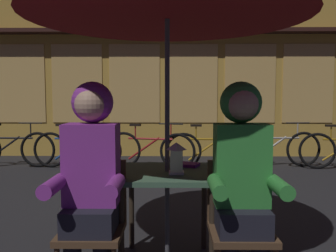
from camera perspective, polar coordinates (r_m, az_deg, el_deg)
cafe_table at (r=2.72m, az=-0.12°, el=-9.39°), size 0.72×0.72×0.74m
lantern at (r=2.58m, az=1.36°, el=-5.07°), size 0.11×0.11×0.23m
chair_left at (r=2.46m, az=-11.88°, el=-14.62°), size 0.40×0.40×0.87m
chair_right at (r=2.45m, az=11.46°, el=-14.73°), size 0.40×0.40×0.87m
person_left_hooded at (r=2.31m, az=-12.34°, el=-6.69°), size 0.45×0.56×1.40m
person_right_hooded at (r=2.30m, az=11.86°, el=-6.76°), size 0.45×0.56×1.40m
shopfront_building at (r=8.27m, az=-5.28°, el=17.11°), size 10.00×0.93×6.20m
bicycle_nearest at (r=7.21m, az=-24.09°, el=-3.35°), size 1.68×0.10×0.84m
bicycle_second at (r=6.70m, az=-14.52°, el=-3.67°), size 1.68×0.21×0.84m
bicycle_third at (r=6.47m, az=-2.91°, el=-3.82°), size 1.65×0.42×0.84m
bicycle_fourth at (r=6.46m, az=7.04°, el=-3.86°), size 1.68×0.08×0.84m
bicycle_fifth at (r=6.89m, az=17.15°, el=-3.50°), size 1.68×0.18×0.84m
book at (r=2.89m, az=2.94°, el=-6.23°), size 0.24×0.20×0.02m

